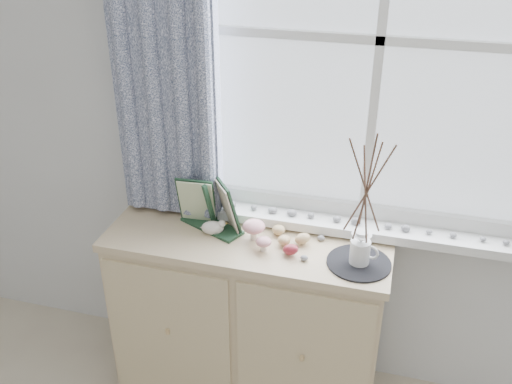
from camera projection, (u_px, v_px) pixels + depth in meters
The scene contains 8 objects.
sideboard at pixel (248, 317), 2.58m from camera, with size 1.20×0.45×0.85m.
botanical_book at pixel (209, 207), 2.38m from camera, with size 0.33×0.13×0.23m, color #1C3B25, non-canonical shape.
toadstool_cluster at pixel (256, 231), 2.33m from camera, with size 0.14×0.15×0.09m.
wooden_eggs at pixel (289, 239), 2.33m from camera, with size 0.16×0.17×0.07m.
songbird_figurine at pixel (213, 227), 2.40m from camera, with size 0.13×0.06×0.07m, color white, non-canonical shape.
crocheted_doily at pixel (359, 263), 2.22m from camera, with size 0.25×0.25×0.01m, color black.
twig_pitcher at pixel (367, 186), 2.06m from camera, with size 0.26×0.26×0.59m.
sideboard_pebbles at pixel (328, 253), 2.27m from camera, with size 0.25×0.19×0.02m.
Camera 1 is at (0.41, -0.17, 2.16)m, focal length 40.00 mm.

